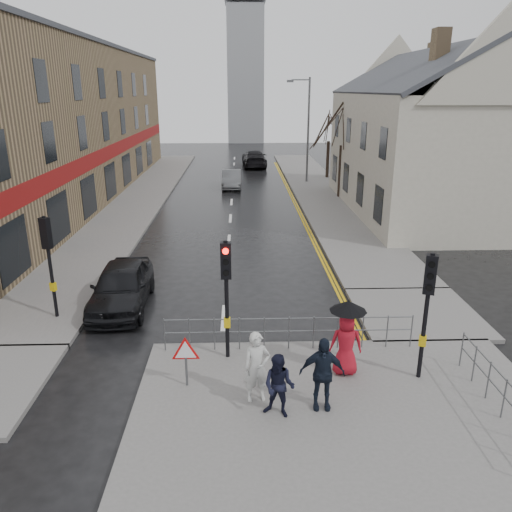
{
  "coord_description": "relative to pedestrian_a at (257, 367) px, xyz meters",
  "views": [
    {
      "loc": [
        0.6,
        -12.2,
        7.27
      ],
      "look_at": [
        1.1,
        3.56,
        1.98
      ],
      "focal_mm": 35.0,
      "sensor_mm": 36.0,
      "label": 1
    }
  ],
  "objects": [
    {
      "name": "street_lamp",
      "position": [
        4.87,
        29.87,
        3.68
      ],
      "size": [
        1.83,
        0.25,
        8.0
      ],
      "color": "#595B5E",
      "rests_on": "right_pavement"
    },
    {
      "name": "traffic_signal_far_left",
      "position": [
        -6.45,
        4.87,
        1.44
      ],
      "size": [
        0.34,
        0.33,
        3.4
      ],
      "color": "black",
      "rests_on": "left_pavement"
    },
    {
      "name": "building_left_terrace",
      "position": [
        -12.95,
        23.87,
        3.98
      ],
      "size": [
        8.0,
        42.0,
        10.0
      ],
      "primitive_type": "cube",
      "color": "#82694B",
      "rests_on": "ground"
    },
    {
      "name": "traffic_signal_near_left",
      "position": [
        -0.75,
        2.06,
        1.44
      ],
      "size": [
        0.28,
        0.27,
        3.4
      ],
      "color": "black",
      "rests_on": "near_pavement"
    },
    {
      "name": "pavement_bridge_right",
      "position": [
        5.55,
        4.87,
        -0.95
      ],
      "size": [
        4.0,
        4.2,
        0.14
      ],
      "primitive_type": "cube",
      "color": "#605E5B",
      "rests_on": "ground"
    },
    {
      "name": "left_pavement",
      "position": [
        -7.45,
        24.87,
        -0.95
      ],
      "size": [
        4.0,
        44.0,
        0.14
      ],
      "primitive_type": "cube",
      "color": "#605E5B",
      "rests_on": "ground"
    },
    {
      "name": "pedestrian_with_umbrella",
      "position": [
        2.35,
        1.12,
        0.24
      ],
      "size": [
        0.96,
        0.96,
        2.07
      ],
      "color": "#A51321",
      "rests_on": "near_pavement"
    },
    {
      "name": "building_right_cream",
      "position": [
        11.05,
        19.87,
        3.76
      ],
      "size": [
        9.0,
        16.4,
        10.1
      ],
      "color": "beige",
      "rests_on": "ground"
    },
    {
      "name": "right_pavement",
      "position": [
        5.55,
        26.87,
        -0.95
      ],
      "size": [
        4.0,
        40.0,
        0.14
      ],
      "primitive_type": "cube",
      "color": "#605E5B",
      "rests_on": "ground"
    },
    {
      "name": "traffic_signal_near_right",
      "position": [
        4.25,
        0.86,
        1.44
      ],
      "size": [
        0.34,
        0.33,
        3.4
      ],
      "color": "black",
      "rests_on": "near_pavement"
    },
    {
      "name": "pedestrian_a",
      "position": [
        0.0,
        0.0,
        0.0
      ],
      "size": [
        0.7,
        0.52,
        1.76
      ],
      "primitive_type": "imported",
      "rotation": [
        0.0,
        0.0,
        0.17
      ],
      "color": "beige",
      "rests_on": "near_pavement"
    },
    {
      "name": "church_tower",
      "position": [
        0.55,
        63.87,
        7.98
      ],
      "size": [
        5.0,
        5.0,
        18.0
      ],
      "primitive_type": "cube",
      "color": "gray",
      "rests_on": "ground"
    },
    {
      "name": "car_far",
      "position": [
        1.05,
        38.89,
        -0.22
      ],
      "size": [
        2.42,
        5.61,
        1.61
      ],
      "primitive_type": "imported",
      "rotation": [
        0.0,
        0.0,
        3.17
      ],
      "color": "black",
      "rests_on": "ground"
    },
    {
      "name": "car_mid",
      "position": [
        -1.01,
        28.0,
        -0.35
      ],
      "size": [
        1.43,
        4.08,
        1.34
      ],
      "primitive_type": "imported",
      "rotation": [
        0.0,
        0.0,
        -0.0
      ],
      "color": "#4E5053",
      "rests_on": "ground"
    },
    {
      "name": "guard_railing_front",
      "position": [
        1.0,
        2.47,
        -0.16
      ],
      "size": [
        7.14,
        0.04,
        1.0
      ],
      "color": "#595B5E",
      "rests_on": "near_pavement"
    },
    {
      "name": "pedestrian_d",
      "position": [
        1.49,
        -0.35,
        0.02
      ],
      "size": [
        1.07,
        0.49,
        1.8
      ],
      "primitive_type": "imported",
      "rotation": [
        0.0,
        0.0,
        -0.05
      ],
      "color": "black",
      "rests_on": "near_pavement"
    },
    {
      "name": "car_parked",
      "position": [
        -4.5,
        5.87,
        -0.24
      ],
      "size": [
        1.98,
        4.63,
        1.56
      ],
      "primitive_type": "imported",
      "rotation": [
        0.0,
        0.0,
        0.03
      ],
      "color": "black",
      "rests_on": "ground"
    },
    {
      "name": "ground",
      "position": [
        -0.95,
        1.87,
        -1.02
      ],
      "size": [
        120.0,
        120.0,
        0.0
      ],
      "primitive_type": "plane",
      "color": "black",
      "rests_on": "ground"
    },
    {
      "name": "near_pavement",
      "position": [
        2.05,
        -1.63,
        -0.95
      ],
      "size": [
        10.0,
        9.0,
        0.14
      ],
      "primitive_type": "cube",
      "color": "#605E5B",
      "rests_on": "ground"
    },
    {
      "name": "tree_far",
      "position": [
        7.05,
        31.87,
        3.4
      ],
      "size": [
        2.4,
        2.4,
        5.64
      ],
      "color": "#31241B",
      "rests_on": "right_pavement"
    },
    {
      "name": "pedestrian_b",
      "position": [
        0.48,
        -0.63,
        -0.12
      ],
      "size": [
        0.9,
        0.81,
        1.53
      ],
      "primitive_type": "imported",
      "rotation": [
        0.0,
        0.0,
        -0.37
      ],
      "color": "black",
      "rests_on": "near_pavement"
    },
    {
      "name": "tree_near",
      "position": [
        6.55,
        23.87,
        4.11
      ],
      "size": [
        2.4,
        2.4,
        6.58
      ],
      "color": "#31241B",
      "rests_on": "right_pavement"
    },
    {
      "name": "warning_sign",
      "position": [
        -1.75,
        0.66,
        0.02
      ],
      "size": [
        0.8,
        0.07,
        1.35
      ],
      "color": "#595B5E",
      "rests_on": "near_pavement"
    },
    {
      "name": "guard_railing_side",
      "position": [
        5.55,
        -0.88,
        -0.18
      ],
      "size": [
        0.04,
        4.54,
        1.0
      ],
      "color": "#595B5E",
      "rests_on": "near_pavement"
    }
  ]
}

